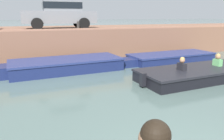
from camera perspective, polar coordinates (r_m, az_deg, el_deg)
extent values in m
plane|color=#4C605B|center=(7.02, -1.73, -5.56)|extent=(400.00, 400.00, 0.00)
cube|color=brown|center=(14.18, -12.77, 7.39)|extent=(60.00, 6.00, 1.67)
cube|color=#9F6C52|center=(11.29, -10.51, 10.42)|extent=(60.00, 0.24, 0.08)
cube|color=navy|center=(9.76, -11.69, 1.09)|extent=(4.74, 2.06, 0.46)
cube|color=navy|center=(9.71, -11.77, 2.64)|extent=(4.81, 2.13, 0.08)
cube|color=brown|center=(9.81, -9.75, 2.25)|extent=(0.31, 1.68, 0.06)
cube|color=navy|center=(12.02, 15.22, 3.01)|extent=(4.63, 1.76, 0.36)
cube|color=navy|center=(10.53, 3.50, 1.99)|extent=(0.94, 0.91, 0.36)
cube|color=navy|center=(11.99, 15.28, 4.05)|extent=(4.69, 1.82, 0.08)
cube|color=brown|center=(12.22, 16.51, 3.67)|extent=(0.29, 1.45, 0.06)
cube|color=black|center=(9.04, 22.43, -1.00)|extent=(5.15, 1.94, 0.36)
cube|color=black|center=(8.99, 22.56, 0.36)|extent=(5.22, 2.00, 0.08)
cube|color=brown|center=(8.75, 20.77, -0.51)|extent=(0.29, 1.60, 0.06)
cube|color=black|center=(7.37, 8.06, -2.47)|extent=(0.17, 0.21, 0.45)
cube|color=#66B26B|center=(9.54, 25.78, 1.25)|extent=(0.21, 0.33, 0.44)
sphere|color=#A37556|center=(9.49, 25.98, 3.14)|extent=(0.19, 0.19, 0.19)
sphere|color=tan|center=(9.48, 26.00, 3.37)|extent=(0.17, 0.17, 0.17)
cube|color=black|center=(8.28, 17.72, 0.24)|extent=(0.21, 0.33, 0.44)
sphere|color=#A37556|center=(8.21, 17.89, 2.42)|extent=(0.19, 0.19, 0.19)
sphere|color=tan|center=(8.20, 17.91, 2.69)|extent=(0.17, 0.17, 0.17)
cube|color=slate|center=(12.78, -13.60, 13.24)|extent=(3.96, 1.85, 0.64)
cube|color=slate|center=(12.81, -13.05, 16.05)|extent=(2.01, 1.56, 0.60)
cube|color=black|center=(12.81, -13.05, 16.05)|extent=(2.09, 1.60, 0.33)
cylinder|color=black|center=(11.85, -18.96, 11.33)|extent=(0.61, 0.21, 0.60)
cylinder|color=black|center=(13.56, -19.08, 11.53)|extent=(0.61, 0.21, 0.60)
cylinder|color=black|center=(12.13, -7.29, 11.98)|extent=(0.61, 0.21, 0.60)
cylinder|color=black|center=(13.81, -8.84, 12.13)|extent=(0.61, 0.21, 0.60)
cylinder|color=#2D2B28|center=(11.49, -8.82, 11.22)|extent=(0.14, 0.14, 0.35)
sphere|color=#2D2B28|center=(11.48, -8.85, 12.19)|extent=(0.15, 0.15, 0.15)
sphere|color=brown|center=(1.43, 10.97, -17.51)|extent=(0.20, 0.20, 0.20)
sphere|color=black|center=(1.41, 11.32, -16.29)|extent=(0.19, 0.19, 0.19)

